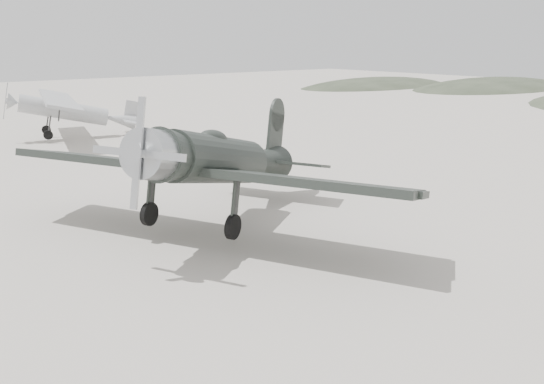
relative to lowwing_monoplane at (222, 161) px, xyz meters
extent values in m
plane|color=#A8A095|center=(0.00, -3.70, -2.23)|extent=(160.00, 160.00, 0.00)
ellipsoid|color=#313A2A|center=(60.00, 24.30, -2.23)|extent=(36.00, 18.00, 6.00)
ellipsoid|color=#313A2A|center=(50.00, 36.30, -2.23)|extent=(32.00, 16.00, 5.20)
cylinder|color=black|center=(-0.38, -0.20, 0.08)|extent=(4.90, 3.53, 1.51)
cone|color=black|center=(2.77, 1.44, 0.13)|extent=(3.13, 2.53, 1.40)
cylinder|color=silver|center=(-3.29, -1.71, 0.08)|extent=(1.48, 1.63, 1.34)
cone|color=silver|center=(-3.87, -2.01, 0.08)|extent=(0.61, 0.71, 0.60)
cube|color=silver|center=(-3.80, -1.98, 0.08)|extent=(0.15, 0.20, 2.80)
ellipsoid|color=black|center=(-0.57, -0.30, 0.75)|extent=(1.39, 1.20, 0.50)
cube|color=black|center=(-1.05, -0.55, -0.30)|extent=(7.97, 12.51, 0.24)
cube|color=black|center=(3.54, 1.84, 0.19)|extent=(3.14, 4.56, 0.11)
cube|color=black|center=(3.68, 1.92, 1.10)|extent=(1.20, 0.69, 1.94)
cylinder|color=black|center=(-0.76, -2.03, -1.77)|extent=(0.73, 0.49, 0.73)
cylinder|color=black|center=(-2.10, 0.54, -1.77)|extent=(0.73, 0.49, 0.73)
cylinder|color=#333333|center=(-0.76, -2.03, -1.05)|extent=(0.16, 0.16, 1.51)
cylinder|color=#333333|center=(-2.10, 0.54, -1.05)|extent=(0.16, 0.16, 1.51)
cylinder|color=black|center=(3.78, 1.97, -0.33)|extent=(0.25, 0.19, 0.24)
cylinder|color=#939598|center=(1.39, 20.08, -0.43)|extent=(5.32, 2.28, 1.10)
cone|color=#939598|center=(4.80, 19.26, -0.43)|extent=(1.99, 1.39, 1.00)
cone|color=#939598|center=(-1.43, 20.75, -0.43)|extent=(0.83, 1.15, 1.04)
cube|color=#939598|center=(-1.82, 20.85, -0.43)|extent=(0.08, 0.15, 2.20)
cube|color=#939598|center=(1.00, 20.17, 0.19)|extent=(4.42, 11.15, 0.18)
cube|color=#939598|center=(5.29, 19.14, -0.38)|extent=(1.67, 3.52, 0.08)
cube|color=#939598|center=(5.38, 19.12, 0.27)|extent=(0.89, 0.29, 1.30)
cylinder|color=black|center=(0.36, 19.19, -1.95)|extent=(0.58, 0.27, 0.56)
cylinder|color=black|center=(0.87, 21.33, -1.95)|extent=(0.58, 0.27, 0.56)
cylinder|color=#333333|center=(0.36, 19.19, -1.38)|extent=(0.11, 0.11, 1.20)
cylinder|color=#333333|center=(0.87, 21.33, -1.38)|extent=(0.11, 0.11, 1.20)
cylinder|color=black|center=(5.48, 19.10, -0.73)|extent=(0.19, 0.11, 0.18)
camera|label=1|loc=(-9.11, -14.09, 3.68)|focal=35.00mm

